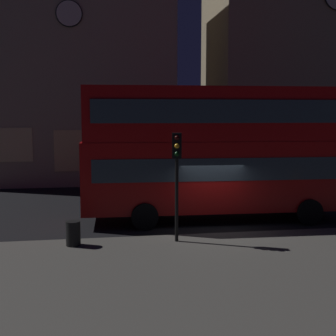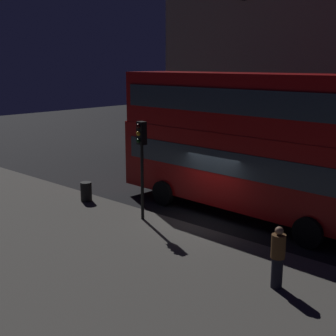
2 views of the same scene
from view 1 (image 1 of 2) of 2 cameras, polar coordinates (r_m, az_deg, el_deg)
ground_plane at (r=17.45m, az=5.93°, el=-7.97°), size 80.00×80.00×0.00m
sidewalk_slab at (r=12.75m, az=11.98°, el=-13.48°), size 44.00×8.68×0.12m
building_with_clock at (r=31.40m, az=-12.01°, el=12.21°), size 12.98×7.50×14.89m
building_plain_facade at (r=35.22m, az=18.17°, el=13.65°), size 15.12×7.72×17.61m
double_decker_bus at (r=18.64m, az=5.92°, el=2.71°), size 11.10×3.18×5.56m
traffic_light_near_kerb at (r=14.97m, az=1.14°, el=0.55°), size 0.35×0.38×3.73m
litter_bin at (r=15.25m, az=-12.09°, el=-8.21°), size 0.48×0.48×0.83m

